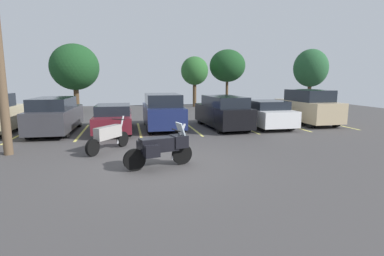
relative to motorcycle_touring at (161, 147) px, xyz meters
name	(u,v)px	position (x,y,z in m)	size (l,w,h in m)	color
ground	(162,167)	(0.04, 0.18, -0.69)	(44.00, 44.00, 0.10)	#423F3F
motorcycle_touring	(161,147)	(0.00, 0.00, 0.00)	(2.17, 1.09, 1.35)	black
motorcycle_second	(109,136)	(-1.71, 2.50, -0.06)	(1.48, 1.89, 1.24)	black
parking_stripes	(139,130)	(-0.41, 6.95, -0.64)	(23.05, 4.94, 0.01)	#EAE066
car_charcoal	(55,115)	(-4.55, 7.06, 0.24)	(1.97, 4.85, 1.78)	#38383D
car_maroon	(114,118)	(-1.70, 6.86, 0.04)	(1.84, 4.76, 1.41)	maroon
car_navy	(163,111)	(0.88, 7.23, 0.29)	(1.92, 4.58, 1.89)	navy
car_black	(223,112)	(4.13, 6.70, 0.24)	(2.09, 4.75, 1.76)	black
car_white	(264,114)	(6.59, 6.68, 0.09)	(1.96, 4.51, 1.50)	white
car_tan	(308,107)	(9.64, 7.20, 0.35)	(2.10, 4.52, 2.04)	tan
tree_far_left	(227,66)	(8.89, 20.13, 3.30)	(3.56, 3.56, 5.55)	#4C3823
tree_center	(75,67)	(-5.08, 17.23, 2.97)	(3.86, 3.86, 5.47)	#4C3823
tree_center_left	(195,71)	(5.36, 19.35, 2.76)	(2.59, 2.59, 4.77)	#4C3823
tree_far_right	(311,68)	(16.47, 17.50, 3.04)	(3.26, 3.26, 5.51)	#4C3823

